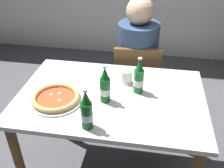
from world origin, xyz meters
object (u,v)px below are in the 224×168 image
at_px(napkin_with_cutlery, 67,71).
at_px(pizza_margherita_near, 56,98).
at_px(beer_bottle_center, 139,78).
at_px(beer_bottle_right, 105,87).
at_px(beer_bottle_left, 87,112).
at_px(paper_cup, 127,77).
at_px(dining_table_main, 111,109).
at_px(diner_seated, 137,69).
at_px(chair_behind_table, 136,81).

bearing_deg(napkin_with_cutlery, pizza_margherita_near, -82.74).
relative_size(beer_bottle_center, beer_bottle_right, 1.00).
bearing_deg(pizza_margherita_near, beer_bottle_left, -38.23).
bearing_deg(beer_bottle_center, pizza_margherita_near, -159.36).
bearing_deg(beer_bottle_center, paper_cup, 132.83).
distance_m(beer_bottle_center, beer_bottle_right, 0.24).
relative_size(dining_table_main, paper_cup, 12.63).
bearing_deg(dining_table_main, napkin_with_cutlery, 146.99).
xyz_separation_m(diner_seated, beer_bottle_right, (-0.14, -0.73, 0.27)).
bearing_deg(beer_bottle_left, pizza_margherita_near, 141.77).
relative_size(beer_bottle_left, beer_bottle_center, 1.00).
bearing_deg(beer_bottle_right, dining_table_main, 71.08).
xyz_separation_m(pizza_margherita_near, beer_bottle_left, (0.25, -0.20, 0.08)).
distance_m(diner_seated, beer_bottle_right, 0.79).
bearing_deg(beer_bottle_center, beer_bottle_left, -122.60).
relative_size(diner_seated, napkin_with_cutlery, 5.47).
bearing_deg(dining_table_main, chair_behind_table, 78.44).
distance_m(diner_seated, beer_bottle_center, 0.65).
bearing_deg(beer_bottle_left, beer_bottle_center, 57.40).
xyz_separation_m(beer_bottle_center, beer_bottle_right, (-0.19, -0.13, 0.00)).
relative_size(dining_table_main, beer_bottle_center, 4.86).
relative_size(chair_behind_table, beer_bottle_left, 3.44).
relative_size(pizza_margherita_near, beer_bottle_center, 1.33).
distance_m(pizza_margherita_near, beer_bottle_left, 0.33).
xyz_separation_m(pizza_margherita_near, beer_bottle_center, (0.49, 0.19, 0.08)).
xyz_separation_m(diner_seated, beer_bottle_left, (-0.19, -0.98, 0.27)).
xyz_separation_m(chair_behind_table, beer_bottle_left, (-0.20, -0.93, 0.37)).
bearing_deg(beer_bottle_right, paper_cup, 64.90).
relative_size(diner_seated, beer_bottle_left, 4.89).
relative_size(beer_bottle_left, beer_bottle_right, 1.00).
bearing_deg(diner_seated, dining_table_main, -100.31).
xyz_separation_m(beer_bottle_center, paper_cup, (-0.09, 0.09, -0.06)).
height_order(diner_seated, napkin_with_cutlery, diner_seated).
bearing_deg(diner_seated, pizza_margherita_near, -119.67).
relative_size(dining_table_main, chair_behind_table, 1.41).
relative_size(chair_behind_table, beer_bottle_right, 3.44).
xyz_separation_m(dining_table_main, pizza_margherita_near, (-0.32, -0.12, 0.13)).
relative_size(dining_table_main, beer_bottle_left, 4.86).
bearing_deg(dining_table_main, diner_seated, 79.69).
height_order(beer_bottle_right, paper_cup, beer_bottle_right).
xyz_separation_m(dining_table_main, beer_bottle_center, (0.17, 0.07, 0.22)).
height_order(napkin_with_cutlery, paper_cup, paper_cup).
distance_m(napkin_with_cutlery, paper_cup, 0.46).
height_order(chair_behind_table, diner_seated, diner_seated).
relative_size(chair_behind_table, napkin_with_cutlery, 3.85).
bearing_deg(diner_seated, beer_bottle_left, -101.28).
distance_m(dining_table_main, napkin_with_cutlery, 0.46).
xyz_separation_m(diner_seated, paper_cup, (-0.04, -0.50, 0.21)).
bearing_deg(napkin_with_cutlery, beer_bottle_left, -62.06).
bearing_deg(beer_bottle_right, pizza_margherita_near, -170.06).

